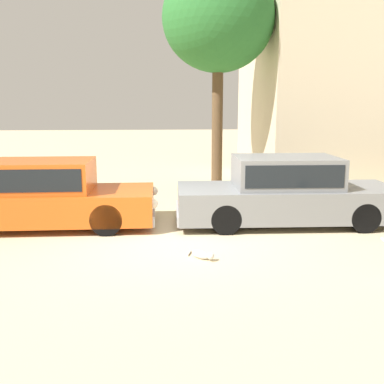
# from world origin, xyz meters

# --- Properties ---
(ground_plane) EXTENTS (80.00, 80.00, 0.00)m
(ground_plane) POSITION_xyz_m (0.00, 0.00, 0.00)
(ground_plane) COLOR #CCB78E
(parked_sedan_nearest) EXTENTS (4.67, 1.75, 1.40)m
(parked_sedan_nearest) POSITION_xyz_m (-2.63, 1.28, 0.69)
(parked_sedan_nearest) COLOR #D15619
(parked_sedan_nearest) RESTS_ON ground_plane
(parked_sedan_second) EXTENTS (4.85, 1.87, 1.45)m
(parked_sedan_second) POSITION_xyz_m (2.47, 1.10, 0.72)
(parked_sedan_second) COLOR slate
(parked_sedan_second) RESTS_ON ground_plane
(stray_cat) EXTENTS (0.44, 0.54, 0.16)m
(stray_cat) POSITION_xyz_m (0.45, -1.00, 0.07)
(stray_cat) COLOR beige
(stray_cat) RESTS_ON ground_plane
(acacia_tree_left) EXTENTS (3.11, 2.80, 6.36)m
(acacia_tree_left) POSITION_xyz_m (1.48, 4.78, 4.84)
(acacia_tree_left) COLOR brown
(acacia_tree_left) RESTS_ON ground_plane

